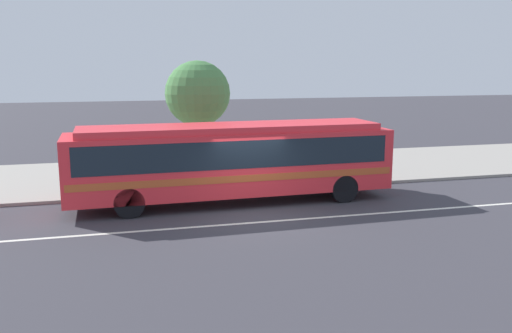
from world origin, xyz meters
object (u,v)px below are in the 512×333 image
at_px(pedestrian_waiting_near_sign, 164,165).
at_px(bus_stop_sign, 340,143).
at_px(street_tree_near_stop, 198,94).
at_px(transit_bus, 232,157).

xyz_separation_m(pedestrian_waiting_near_sign, bus_stop_sign, (7.30, -0.09, 0.61)).
bearing_deg(pedestrian_waiting_near_sign, street_tree_near_stop, 51.08).
distance_m(transit_bus, pedestrian_waiting_near_sign, 3.14).
distance_m(pedestrian_waiting_near_sign, street_tree_near_stop, 3.70).
xyz_separation_m(transit_bus, pedestrian_waiting_near_sign, (-2.24, 2.14, -0.54)).
xyz_separation_m(transit_bus, street_tree_near_stop, (-0.56, 4.21, 2.03)).
bearing_deg(bus_stop_sign, street_tree_near_stop, 158.95).
bearing_deg(transit_bus, bus_stop_sign, 22.05).
relative_size(transit_bus, street_tree_near_stop, 2.32).
bearing_deg(street_tree_near_stop, transit_bus, -82.41).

